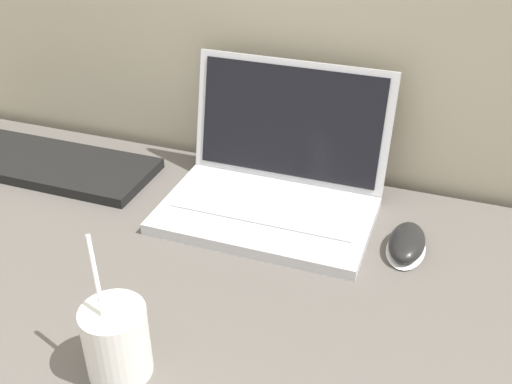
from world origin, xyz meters
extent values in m
cube|color=silver|center=(0.10, 0.48, 0.72)|extent=(0.37, 0.23, 0.02)
cube|color=#B7B7BC|center=(0.10, 0.50, 0.73)|extent=(0.32, 0.12, 0.00)
cube|color=silver|center=(0.10, 0.62, 0.84)|extent=(0.37, 0.06, 0.22)
cube|color=black|center=(0.10, 0.62, 0.84)|extent=(0.34, 0.05, 0.20)
cylinder|color=white|center=(0.04, 0.10, 0.76)|extent=(0.08, 0.08, 0.10)
cylinder|color=black|center=(0.04, 0.10, 0.81)|extent=(0.07, 0.07, 0.01)
cylinder|color=white|center=(0.03, 0.09, 0.82)|extent=(0.04, 0.05, 0.16)
ellipsoid|color=white|center=(0.35, 0.48, 0.71)|extent=(0.06, 0.11, 0.01)
ellipsoid|color=black|center=(0.35, 0.48, 0.73)|extent=(0.06, 0.11, 0.03)
cube|color=black|center=(-0.38, 0.51, 0.72)|extent=(0.45, 0.17, 0.02)
camera|label=1|loc=(0.38, -0.34, 1.30)|focal=42.00mm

